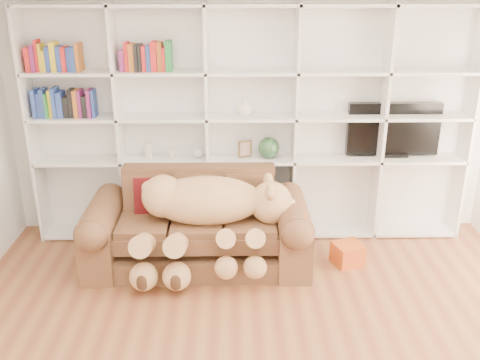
{
  "coord_description": "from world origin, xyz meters",
  "views": [
    {
      "loc": [
        -0.2,
        -2.91,
        2.67
      ],
      "look_at": [
        -0.12,
        1.63,
        0.88
      ],
      "focal_mm": 40.0,
      "sensor_mm": 36.0,
      "label": 1
    }
  ],
  "objects_px": {
    "gift_box": "(348,254)",
    "sofa": "(198,231)",
    "tv": "(393,130)",
    "teddy_bear": "(207,213)"
  },
  "relations": [
    {
      "from": "sofa",
      "to": "teddy_bear",
      "type": "xyz_separation_m",
      "value": [
        0.1,
        -0.18,
        0.28
      ]
    },
    {
      "from": "sofa",
      "to": "tv",
      "type": "relative_size",
      "value": 2.21
    },
    {
      "from": "teddy_bear",
      "to": "sofa",
      "type": "bearing_deg",
      "value": 124.87
    },
    {
      "from": "teddy_bear",
      "to": "tv",
      "type": "xyz_separation_m",
      "value": [
        1.89,
        0.84,
        0.53
      ]
    },
    {
      "from": "gift_box",
      "to": "tv",
      "type": "bearing_deg",
      "value": 53.11
    },
    {
      "from": "gift_box",
      "to": "tv",
      "type": "relative_size",
      "value": 0.28
    },
    {
      "from": "gift_box",
      "to": "sofa",
      "type": "bearing_deg",
      "value": 177.57
    },
    {
      "from": "gift_box",
      "to": "tv",
      "type": "height_order",
      "value": "tv"
    },
    {
      "from": "teddy_bear",
      "to": "gift_box",
      "type": "distance_m",
      "value": 1.44
    },
    {
      "from": "sofa",
      "to": "tv",
      "type": "distance_m",
      "value": 2.25
    }
  ]
}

